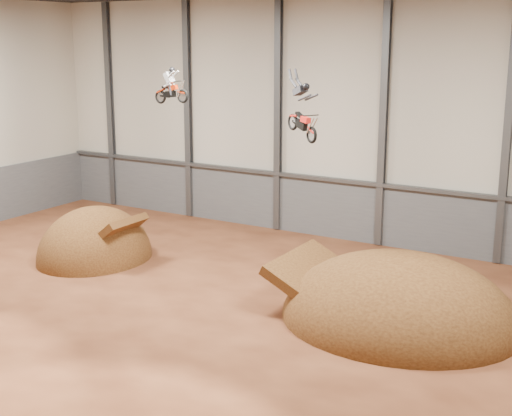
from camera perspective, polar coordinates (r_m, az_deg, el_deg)
The scene contains 13 objects.
floor at distance 30.90m, azimuth -6.36°, elevation -8.74°, with size 40.00×40.00×0.00m, color #4A2413.
back_wall at distance 41.79m, azimuth 5.94°, elevation 7.03°, with size 40.00×0.10×14.00m, color beige.
lower_band_back at distance 42.61m, azimuth 5.71°, elevation -0.01°, with size 39.80×0.18×3.50m, color #56595E.
steel_rail at distance 42.09m, azimuth 5.68°, elevation 2.33°, with size 39.80×0.35×0.20m, color #47494F.
steel_column_0 at distance 50.90m, azimuth -11.59°, elevation 7.98°, with size 0.40×0.36×13.90m, color #47494F.
steel_column_1 at distance 46.70m, azimuth -5.46°, elevation 7.72°, with size 0.40×0.36×13.90m, color #47494F.
steel_column_2 at distance 43.12m, azimuth 1.78°, elevation 7.30°, with size 0.40×0.36×13.90m, color #47494F.
steel_column_3 at distance 40.33m, azimuth 10.14°, elevation 6.66°, with size 0.40×0.36×13.90m, color #47494F.
steel_column_4 at distance 38.50m, azimuth 19.49°, elevation 5.79°, with size 0.40×0.36×13.90m, color #47494F.
takeoff_ramp at distance 39.58m, azimuth -12.73°, elevation -3.97°, with size 5.72×6.60×5.72m, color #3C220F.
landing_ramp at distance 30.96m, azimuth 11.28°, elevation -8.88°, with size 10.03×8.87×5.79m, color #3C220F.
fmx_rider_a at distance 32.84m, azimuth -6.78°, elevation 9.85°, with size 1.94×0.74×1.76m, color red, non-canonical shape.
fmx_rider_b at distance 30.40m, azimuth 3.64°, elevation 8.14°, with size 2.96×0.85×2.54m, color red, non-canonical shape.
Camera 1 is at (17.45, -22.69, 11.65)m, focal length 50.00 mm.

